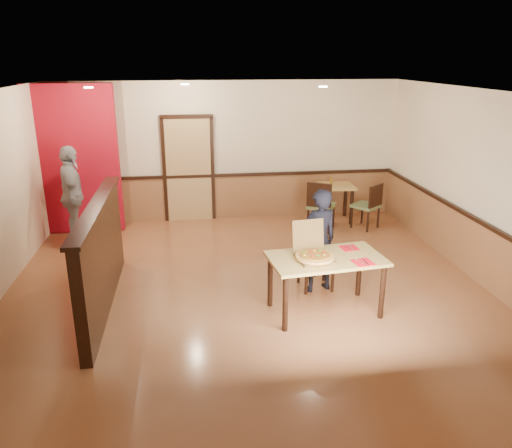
{
  "coord_description": "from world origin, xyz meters",
  "views": [
    {
      "loc": [
        -0.79,
        -6.57,
        3.26
      ],
      "look_at": [
        0.11,
        0.0,
        1.01
      ],
      "focal_mm": 35.0,
      "sensor_mm": 36.0,
      "label": 1
    }
  ],
  "objects_px": {
    "diner_chair": "(315,252)",
    "pizza_box": "(313,254)",
    "diner": "(319,241)",
    "main_table": "(326,265)",
    "side_chair_right": "(369,204)",
    "condiment": "(331,180)",
    "passerby": "(73,196)",
    "side_table": "(336,193)",
    "side_chair_left": "(321,204)"
  },
  "relations": [
    {
      "from": "diner_chair",
      "to": "pizza_box",
      "type": "distance_m",
      "value": 0.93
    },
    {
      "from": "diner_chair",
      "to": "diner",
      "type": "height_order",
      "value": "diner"
    },
    {
      "from": "main_table",
      "to": "pizza_box",
      "type": "relative_size",
      "value": 2.81
    },
    {
      "from": "side_chair_right",
      "to": "diner",
      "type": "xyz_separation_m",
      "value": [
        -1.67,
        -2.52,
        0.26
      ]
    },
    {
      "from": "diner_chair",
      "to": "condiment",
      "type": "relative_size",
      "value": 6.58
    },
    {
      "from": "passerby",
      "to": "main_table",
      "type": "bearing_deg",
      "value": -143.03
    },
    {
      "from": "side_table",
      "to": "passerby",
      "type": "xyz_separation_m",
      "value": [
        -5.04,
        -0.65,
        0.32
      ]
    },
    {
      "from": "main_table",
      "to": "side_table",
      "type": "distance_m",
      "value": 3.99
    },
    {
      "from": "side_chair_left",
      "to": "passerby",
      "type": "height_order",
      "value": "passerby"
    },
    {
      "from": "side_chair_right",
      "to": "side_table",
      "type": "distance_m",
      "value": 0.78
    },
    {
      "from": "diner",
      "to": "passerby",
      "type": "relative_size",
      "value": 0.85
    },
    {
      "from": "diner",
      "to": "passerby",
      "type": "height_order",
      "value": "passerby"
    },
    {
      "from": "diner_chair",
      "to": "pizza_box",
      "type": "height_order",
      "value": "pizza_box"
    },
    {
      "from": "main_table",
      "to": "side_table",
      "type": "height_order",
      "value": "main_table"
    },
    {
      "from": "diner_chair",
      "to": "condiment",
      "type": "height_order",
      "value": "diner_chair"
    },
    {
      "from": "condiment",
      "to": "diner_chair",
      "type": "bearing_deg",
      "value": -109.95
    },
    {
      "from": "side_table",
      "to": "passerby",
      "type": "height_order",
      "value": "passerby"
    },
    {
      "from": "diner_chair",
      "to": "side_chair_right",
      "type": "xyz_separation_m",
      "value": [
        1.69,
        2.37,
        -0.03
      ]
    },
    {
      "from": "passerby",
      "to": "condiment",
      "type": "distance_m",
      "value": 5.01
    },
    {
      "from": "side_chair_right",
      "to": "side_table",
      "type": "height_order",
      "value": "side_chair_right"
    },
    {
      "from": "main_table",
      "to": "side_table",
      "type": "xyz_separation_m",
      "value": [
        1.26,
        3.79,
        -0.1
      ]
    },
    {
      "from": "main_table",
      "to": "condiment",
      "type": "bearing_deg",
      "value": 66.64
    },
    {
      "from": "side_table",
      "to": "passerby",
      "type": "relative_size",
      "value": 0.42
    },
    {
      "from": "pizza_box",
      "to": "side_chair_right",
      "type": "bearing_deg",
      "value": 51.8
    },
    {
      "from": "side_table",
      "to": "condiment",
      "type": "xyz_separation_m",
      "value": [
        -0.08,
        0.09,
        0.25
      ]
    },
    {
      "from": "side_table",
      "to": "diner",
      "type": "xyz_separation_m",
      "value": [
        -1.18,
        -3.12,
        0.18
      ]
    },
    {
      "from": "passerby",
      "to": "diner",
      "type": "bearing_deg",
      "value": -136.03
    },
    {
      "from": "side_chair_right",
      "to": "passerby",
      "type": "bearing_deg",
      "value": -36.99
    },
    {
      "from": "diner_chair",
      "to": "side_chair_left",
      "type": "bearing_deg",
      "value": 69.93
    },
    {
      "from": "side_chair_left",
      "to": "pizza_box",
      "type": "bearing_deg",
      "value": 101.83
    },
    {
      "from": "side_chair_right",
      "to": "condiment",
      "type": "xyz_separation_m",
      "value": [
        -0.57,
        0.7,
        0.33
      ]
    },
    {
      "from": "diner_chair",
      "to": "condiment",
      "type": "xyz_separation_m",
      "value": [
        1.11,
        3.07,
        0.3
      ]
    },
    {
      "from": "passerby",
      "to": "pizza_box",
      "type": "height_order",
      "value": "passerby"
    },
    {
      "from": "main_table",
      "to": "passerby",
      "type": "relative_size",
      "value": 0.87
    },
    {
      "from": "side_table",
      "to": "condiment",
      "type": "distance_m",
      "value": 0.28
    },
    {
      "from": "main_table",
      "to": "diner_chair",
      "type": "bearing_deg",
      "value": 79.12
    },
    {
      "from": "diner",
      "to": "condiment",
      "type": "distance_m",
      "value": 3.4
    },
    {
      "from": "side_chair_left",
      "to": "diner_chair",
      "type": "bearing_deg",
      "value": 101.65
    },
    {
      "from": "side_table",
      "to": "diner",
      "type": "height_order",
      "value": "diner"
    },
    {
      "from": "side_chair_left",
      "to": "pizza_box",
      "type": "xyz_separation_m",
      "value": [
        -0.95,
        -3.2,
        0.3
      ]
    },
    {
      "from": "condiment",
      "to": "side_table",
      "type": "bearing_deg",
      "value": -48.41
    },
    {
      "from": "side_chair_left",
      "to": "side_chair_right",
      "type": "bearing_deg",
      "value": -150.95
    },
    {
      "from": "diner",
      "to": "passerby",
      "type": "distance_m",
      "value": 4.58
    },
    {
      "from": "pizza_box",
      "to": "condiment",
      "type": "relative_size",
      "value": 3.76
    },
    {
      "from": "side_table",
      "to": "pizza_box",
      "type": "xyz_separation_m",
      "value": [
        -1.44,
        -3.81,
        0.27
      ]
    },
    {
      "from": "side_chair_left",
      "to": "condiment",
      "type": "relative_size",
      "value": 6.76
    },
    {
      "from": "side_table",
      "to": "passerby",
      "type": "distance_m",
      "value": 5.09
    },
    {
      "from": "diner",
      "to": "main_table",
      "type": "bearing_deg",
      "value": 67.38
    },
    {
      "from": "passerby",
      "to": "condiment",
      "type": "relative_size",
      "value": 12.15
    },
    {
      "from": "pizza_box",
      "to": "passerby",
      "type": "bearing_deg",
      "value": 131.56
    }
  ]
}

